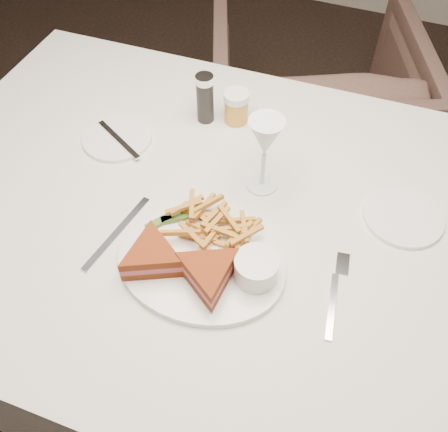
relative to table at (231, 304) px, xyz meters
name	(u,v)px	position (x,y,z in m)	size (l,w,h in m)	color
ground	(235,418)	(0.08, -0.16, -0.38)	(5.00, 5.00, 0.00)	black
table	(231,304)	(0.00, 0.00, 0.00)	(1.44, 0.96, 0.75)	silver
chair_far	(310,105)	(-0.03, 0.88, -0.01)	(0.71, 0.67, 0.73)	#4E3630
table_setting	(217,219)	(-0.01, -0.05, 0.41)	(0.81, 0.60, 0.18)	white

